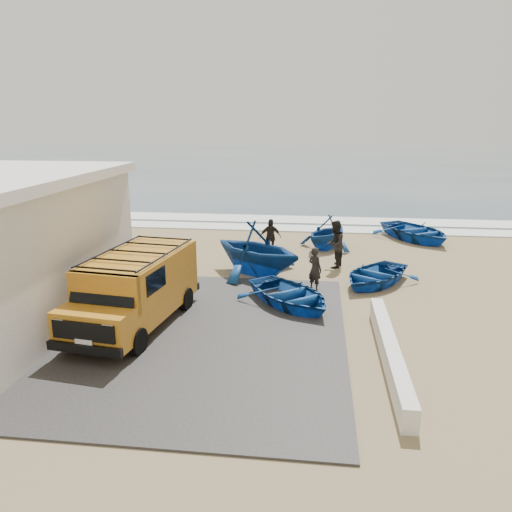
{
  "coord_description": "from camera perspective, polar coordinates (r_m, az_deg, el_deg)",
  "views": [
    {
      "loc": [
        3.11,
        -14.44,
        5.78
      ],
      "look_at": [
        1.1,
        1.98,
        1.2
      ],
      "focal_mm": 35.0,
      "sensor_mm": 36.0,
      "label": 1
    }
  ],
  "objects": [
    {
      "name": "fisherman_back",
      "position": [
        21.62,
        1.64,
        2.16
      ],
      "size": [
        1.01,
        0.62,
        1.61
      ],
      "primitive_type": "imported",
      "rotation": [
        0.0,
        0.0,
        0.26
      ],
      "color": "black",
      "rests_on": "ground"
    },
    {
      "name": "boat_near_left",
      "position": [
        15.93,
        3.86,
        -4.42
      ],
      "size": [
        4.23,
        4.38,
        0.74
      ],
      "primitive_type": "imported",
      "rotation": [
        0.0,
        0.0,
        0.68
      ],
      "color": "#124590",
      "rests_on": "ground"
    },
    {
      "name": "fisherman_front",
      "position": [
        17.29,
        6.75,
        -1.48
      ],
      "size": [
        0.66,
        0.65,
        1.54
      ],
      "primitive_type": "imported",
      "rotation": [
        0.0,
        0.0,
        2.41
      ],
      "color": "black",
      "rests_on": "ground"
    },
    {
      "name": "boat_far_left",
      "position": [
        23.0,
        8.14,
        2.73
      ],
      "size": [
        3.65,
        3.79,
        1.53
      ],
      "primitive_type": "imported",
      "rotation": [
        0.0,
        0.0,
        -0.53
      ],
      "color": "#124590",
      "rests_on": "ground"
    },
    {
      "name": "surf_line",
      "position": [
        27.24,
        0.28,
        3.29
      ],
      "size": [
        180.0,
        1.6,
        0.06
      ],
      "primitive_type": "cube",
      "color": "white",
      "rests_on": "ground"
    },
    {
      "name": "surf_wash",
      "position": [
        29.67,
        0.85,
        4.28
      ],
      "size": [
        180.0,
        2.2,
        0.04
      ],
      "primitive_type": "cube",
      "color": "white",
      "rests_on": "ground"
    },
    {
      "name": "fisherman_middle",
      "position": [
        20.04,
        8.98,
        1.35
      ],
      "size": [
        0.95,
        1.09,
        1.91
      ],
      "primitive_type": "imported",
      "rotation": [
        0.0,
        0.0,
        -1.85
      ],
      "color": "black",
      "rests_on": "ground"
    },
    {
      "name": "ocean",
      "position": [
        70.74,
        4.53,
        10.74
      ],
      "size": [
        180.0,
        88.0,
        0.01
      ],
      "primitive_type": "cube",
      "color": "#385166",
      "rests_on": "ground"
    },
    {
      "name": "parapet",
      "position": [
        12.83,
        15.01,
        -10.49
      ],
      "size": [
        0.35,
        6.0,
        0.55
      ],
      "primitive_type": "cube",
      "color": "silver",
      "rests_on": "ground"
    },
    {
      "name": "boat_near_right",
      "position": [
        18.42,
        13.37,
        -2.09
      ],
      "size": [
        3.93,
        4.2,
        0.71
      ],
      "primitive_type": "imported",
      "rotation": [
        0.0,
        0.0,
        -0.59
      ],
      "color": "#124590",
      "rests_on": "ground"
    },
    {
      "name": "ground",
      "position": [
        15.86,
        -4.83,
        -5.95
      ],
      "size": [
        160.0,
        160.0,
        0.0
      ],
      "primitive_type": "plane",
      "color": "#8E7752"
    },
    {
      "name": "boat_mid_left",
      "position": [
        18.87,
        0.07,
        0.89
      ],
      "size": [
        5.12,
        4.98,
        2.06
      ],
      "primitive_type": "imported",
      "rotation": [
        0.0,
        0.0,
        0.98
      ],
      "color": "#124590",
      "rests_on": "ground"
    },
    {
      "name": "boat_far_right",
      "position": [
        25.68,
        17.75,
        2.73
      ],
      "size": [
        4.72,
        5.18,
        0.88
      ],
      "primitive_type": "imported",
      "rotation": [
        0.0,
        0.0,
        0.51
      ],
      "color": "#124590",
      "rests_on": "ground"
    },
    {
      "name": "slab",
      "position": [
        14.63,
        -14.23,
        -8.2
      ],
      "size": [
        12.0,
        10.0,
        0.05
      ],
      "primitive_type": "cube",
      "color": "#383533",
      "rests_on": "ground"
    },
    {
      "name": "van",
      "position": [
        14.59,
        -13.58,
        -3.44
      ],
      "size": [
        2.6,
        5.24,
        2.15
      ],
      "rotation": [
        0.0,
        0.0,
        -0.13
      ],
      "color": "#C57F1D",
      "rests_on": "ground"
    }
  ]
}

